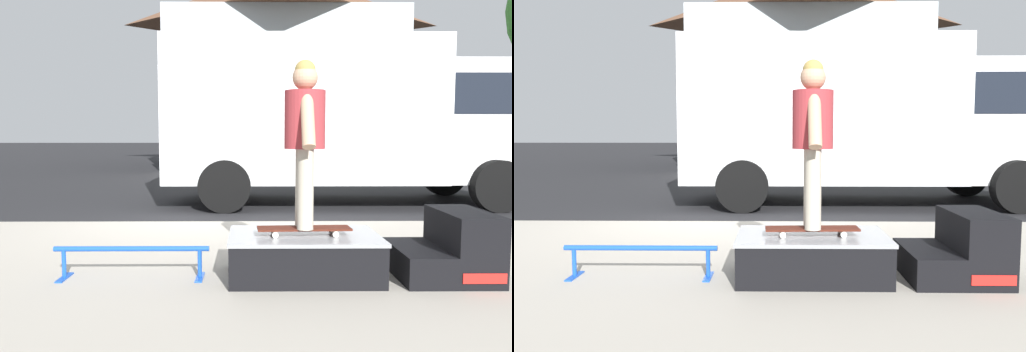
% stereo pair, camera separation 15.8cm
% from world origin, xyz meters
% --- Properties ---
extents(ground_plane, '(140.00, 140.00, 0.00)m').
position_xyz_m(ground_plane, '(0.00, 0.00, 0.00)').
color(ground_plane, black).
extents(sidewalk_slab, '(50.00, 5.00, 0.12)m').
position_xyz_m(sidewalk_slab, '(0.00, -3.00, 0.06)').
color(sidewalk_slab, '#A8A093').
rests_on(sidewalk_slab, ground).
extents(skate_box, '(1.27, 0.81, 0.37)m').
position_xyz_m(skate_box, '(1.32, -3.17, 0.32)').
color(skate_box, black).
rests_on(skate_box, sidewalk_slab).
extents(kicker_ramp, '(0.78, 0.83, 0.57)m').
position_xyz_m(kicker_ramp, '(2.56, -3.17, 0.35)').
color(kicker_ramp, black).
rests_on(kicker_ramp, sidewalk_slab).
extents(grind_rail, '(1.31, 0.28, 0.28)m').
position_xyz_m(grind_rail, '(-0.14, -3.20, 0.32)').
color(grind_rail, blue).
rests_on(grind_rail, sidewalk_slab).
extents(skateboard, '(0.79, 0.23, 0.07)m').
position_xyz_m(skateboard, '(1.31, -3.23, 0.55)').
color(skateboard, '#4C1E14').
rests_on(skateboard, skate_box).
extents(skater_kid, '(0.34, 0.71, 1.38)m').
position_xyz_m(skater_kid, '(1.31, -3.23, 1.37)').
color(skater_kid, '#B7AD99').
rests_on(skater_kid, skateboard).
extents(box_truck, '(6.91, 2.63, 3.05)m').
position_xyz_m(box_truck, '(2.79, 2.20, 1.70)').
color(box_truck, silver).
rests_on(box_truck, ground).
extents(house_behind, '(9.54, 8.22, 8.40)m').
position_xyz_m(house_behind, '(2.17, 14.09, 4.24)').
color(house_behind, silver).
rests_on(house_behind, ground).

